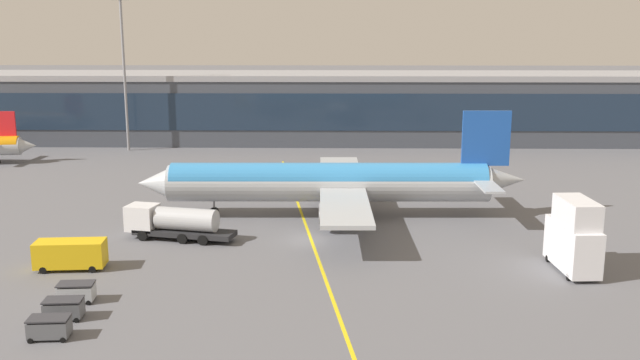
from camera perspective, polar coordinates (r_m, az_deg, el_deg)
ground_plane at (r=68.36m, az=-0.85°, el=-4.90°), size 700.00×700.00×0.00m
apron_lead_in_line at (r=70.27m, az=-0.90°, el=-4.42°), size 11.12×79.31×0.01m
terminal_building at (r=130.33m, az=-4.88°, el=5.98°), size 221.32×18.86×12.39m
main_airliner at (r=75.95m, az=0.91°, el=-0.16°), size 42.20×33.28×11.63m
fuel_tanker at (r=69.59m, az=-11.90°, el=-3.36°), size 11.08×4.77×3.25m
lavatory_truck at (r=63.42m, az=-19.58°, el=-5.64°), size 5.97×2.78×2.50m
catering_lift at (r=62.56m, az=19.99°, el=-4.34°), size 2.87×6.93×6.30m
baggage_cart_0 at (r=50.45m, az=-21.20°, el=-11.12°), size 2.77×1.81×1.48m
baggage_cart_1 at (r=53.27m, az=-20.17°, el=-9.80°), size 2.77×1.81×1.48m
baggage_cart_2 at (r=56.13m, az=-19.25°, el=-8.60°), size 2.77×1.81×1.48m
apron_light_mast_1 at (r=122.11m, az=-15.71°, el=9.25°), size 2.80×0.50×25.68m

